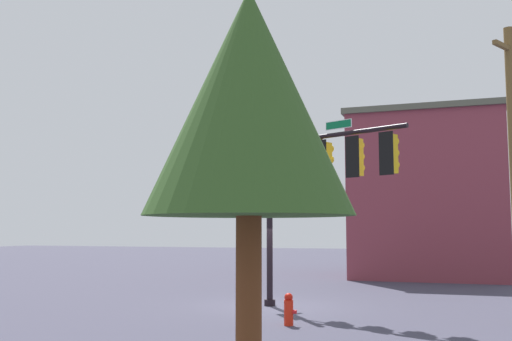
{
  "coord_description": "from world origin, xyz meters",
  "views": [
    {
      "loc": [
        5.81,
        -18.45,
        2.45
      ],
      "look_at": [
        -0.31,
        -0.47,
        4.4
      ],
      "focal_mm": 40.95,
      "sensor_mm": 36.0,
      "label": 1
    }
  ],
  "objects_px": {
    "brick_building": "(428,196)",
    "fire_hydrant": "(289,309)",
    "tree_near": "(249,102)",
    "signal_pole_assembly": "(312,174)"
  },
  "relations": [
    {
      "from": "brick_building",
      "to": "fire_hydrant",
      "type": "bearing_deg",
      "value": -98.86
    },
    {
      "from": "tree_near",
      "to": "brick_building",
      "type": "distance_m",
      "value": 25.47
    },
    {
      "from": "signal_pole_assembly",
      "to": "tree_near",
      "type": "xyz_separation_m",
      "value": [
        1.61,
        -10.46,
        -0.04
      ]
    },
    {
      "from": "tree_near",
      "to": "signal_pole_assembly",
      "type": "bearing_deg",
      "value": 98.73
    },
    {
      "from": "tree_near",
      "to": "brick_building",
      "type": "relative_size",
      "value": 0.67
    },
    {
      "from": "fire_hydrant",
      "to": "brick_building",
      "type": "distance_m",
      "value": 18.56
    },
    {
      "from": "signal_pole_assembly",
      "to": "brick_building",
      "type": "distance_m",
      "value": 15.25
    },
    {
      "from": "signal_pole_assembly",
      "to": "brick_building",
      "type": "relative_size",
      "value": 0.73
    },
    {
      "from": "fire_hydrant",
      "to": "brick_building",
      "type": "height_order",
      "value": "brick_building"
    },
    {
      "from": "signal_pole_assembly",
      "to": "brick_building",
      "type": "bearing_deg",
      "value": 79.28
    }
  ]
}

